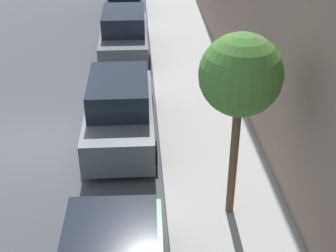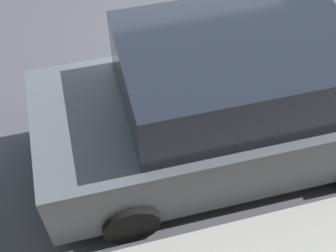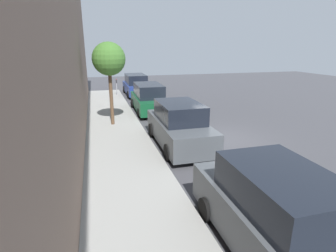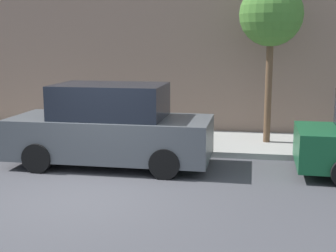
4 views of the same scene
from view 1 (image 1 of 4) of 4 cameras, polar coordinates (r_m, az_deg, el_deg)
name	(u,v)px [view 1 (image 1 of 4)]	position (r m, az deg, el deg)	size (l,w,h in m)	color
ground_plane	(44,143)	(14.69, -14.89, -1.97)	(60.00, 60.00, 0.00)	#424247
sidewalk	(206,135)	(14.50, 4.70, -1.07)	(2.95, 32.00, 0.15)	#9E9E99
parked_suv_third	(120,111)	(14.08, -5.90, 1.86)	(2.08, 4.82, 1.98)	#4C5156
parked_suv_fourth	(124,35)	(20.29, -5.34, 10.97)	(2.08, 4.82, 1.98)	#4C5156
street_tree	(241,77)	(9.68, 8.83, 5.97)	(1.74, 1.74, 4.43)	brown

